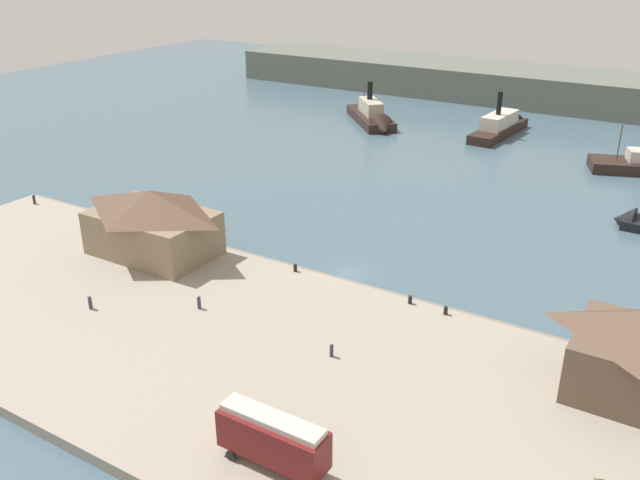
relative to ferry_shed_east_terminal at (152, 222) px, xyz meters
The scene contains 16 objects.
ground_plane 25.62m from the ferry_shed_east_terminal, 23.30° to the left, with size 320.00×320.00×0.00m, color #476070.
quay_promenade 26.43m from the ferry_shed_east_terminal, 27.77° to the right, with size 110.00×36.00×1.20m, color #9E9384.
seawall_edge 24.35m from the ferry_shed_east_terminal, 15.32° to the left, with size 110.00×0.80×1.00m, color gray.
ferry_shed_east_terminal is the anchor object (origin of this frame).
street_tram 42.30m from the ferry_shed_east_terminal, 34.05° to the right, with size 8.83×2.79×4.56m.
pedestrian_near_west_shed 16.82m from the ferry_shed_east_terminal, 29.57° to the right, with size 0.40×0.40×1.62m.
pedestrian_near_cart 15.33m from the ferry_shed_east_terminal, 73.45° to the right, with size 0.41×0.41×1.65m.
pedestrian_by_tram 28.66m from the ferry_shed_east_terminal, behind, with size 0.39×0.39×1.58m.
pedestrian_walking_east 32.64m from the ferry_shed_east_terminal, 15.40° to the right, with size 0.37×0.37×1.51m.
mooring_post_center_west 19.26m from the ferry_shed_east_terminal, 15.08° to the left, with size 0.44×0.44×0.90m, color black.
mooring_post_east 33.98m from the ferry_shed_east_terminal, ahead, with size 0.44×0.44×0.90m, color black.
mooring_post_center_east 16.63m from the ferry_shed_east_terminal, 163.73° to the left, with size 0.44×0.44×0.90m, color black.
mooring_post_west 38.12m from the ferry_shed_east_terminal, ahead, with size 0.44×0.44×0.90m, color black.
ferry_near_quay 87.48m from the ferry_shed_east_terminal, 77.91° to the left, with size 6.63×23.59×10.80m.
ferry_departing_north 78.06m from the ferry_shed_east_terminal, 96.27° to the left, with size 19.55×20.56×10.87m.
far_headland 122.09m from the ferry_shed_east_terminal, 79.15° to the left, with size 180.00×24.00×8.00m, color #60665B.
Camera 1 is at (36.07, -66.18, 37.83)m, focal length 38.07 mm.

